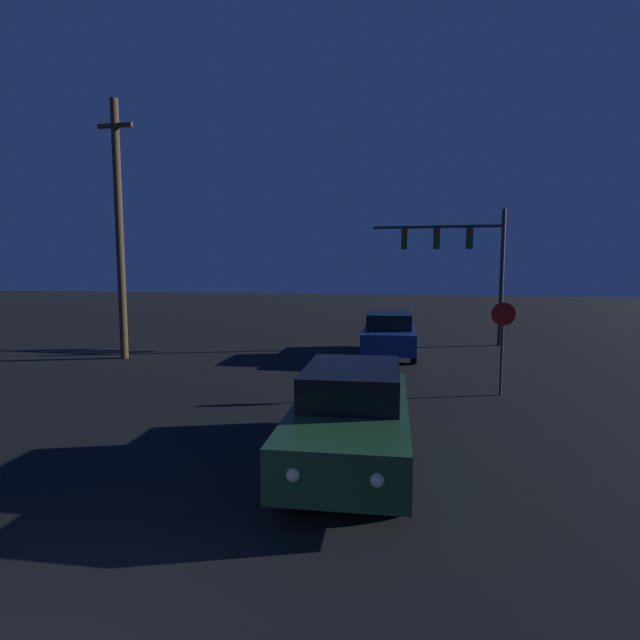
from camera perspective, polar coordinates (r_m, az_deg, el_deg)
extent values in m
cube|color=#1E4728|center=(8.74, 3.55, -11.73)|extent=(2.17, 4.87, 0.76)
cube|color=black|center=(8.79, 3.71, -7.13)|extent=(1.74, 2.37, 0.57)
cylinder|color=black|center=(7.47, 9.58, -18.11)|extent=(0.25, 0.72, 0.71)
cylinder|color=black|center=(7.63, -4.34, -17.51)|extent=(0.25, 0.72, 0.71)
cylinder|color=black|center=(10.24, 9.24, -11.33)|extent=(0.25, 0.72, 0.71)
cylinder|color=black|center=(10.36, -0.68, -11.05)|extent=(0.25, 0.72, 0.71)
sphere|color=#F9EFC6|center=(6.44, 6.54, -17.74)|extent=(0.18, 0.18, 0.18)
sphere|color=#F9EFC6|center=(6.55, -3.09, -17.29)|extent=(0.18, 0.18, 0.18)
cube|color=navy|center=(19.32, 7.93, -1.92)|extent=(2.13, 4.86, 0.76)
cube|color=black|center=(19.00, 7.94, -0.04)|extent=(1.72, 2.35, 0.57)
cylinder|color=black|center=(20.87, 5.58, -2.35)|extent=(0.24, 0.72, 0.71)
cylinder|color=black|center=(20.84, 10.39, -2.43)|extent=(0.24, 0.72, 0.71)
cylinder|color=black|center=(17.95, 5.03, -3.73)|extent=(0.24, 0.72, 0.71)
cylinder|color=black|center=(17.92, 10.63, -3.82)|extent=(0.24, 0.72, 0.71)
sphere|color=#F9EFC6|center=(21.71, 6.66, -0.82)|extent=(0.18, 0.18, 0.18)
sphere|color=#F9EFC6|center=(21.69, 9.42, -0.87)|extent=(0.18, 0.18, 0.18)
cylinder|color=#2D2D2D|center=(22.82, 20.05, 4.51)|extent=(0.18, 0.18, 5.84)
cube|color=#2D2D2D|center=(22.64, 13.22, 10.33)|extent=(5.52, 0.12, 0.12)
cube|color=#1E471E|center=(22.69, 16.72, 8.93)|extent=(0.28, 0.28, 0.90)
cylinder|color=red|center=(22.55, 16.77, 9.47)|extent=(0.20, 0.02, 0.20)
cube|color=#1E471E|center=(22.61, 13.18, 9.04)|extent=(0.28, 0.28, 0.90)
cylinder|color=red|center=(22.47, 13.21, 9.58)|extent=(0.20, 0.02, 0.20)
cube|color=#1E471E|center=(22.62, 9.64, 9.11)|extent=(0.28, 0.28, 0.90)
cylinder|color=red|center=(22.48, 9.64, 9.65)|extent=(0.20, 0.02, 0.20)
cylinder|color=#2D2D2D|center=(14.04, 20.07, -3.15)|extent=(0.07, 0.07, 2.48)
cylinder|color=red|center=(13.91, 20.22, 0.64)|extent=(0.61, 0.03, 0.61)
cylinder|color=#4C3823|center=(19.88, -21.94, 9.34)|extent=(0.28, 0.28, 9.37)
cube|color=#4C3823|center=(20.47, -22.39, 19.86)|extent=(1.34, 0.14, 0.14)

